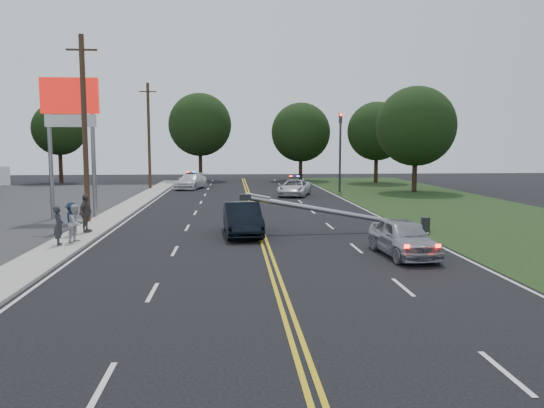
{
  "coord_description": "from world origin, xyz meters",
  "views": [
    {
      "loc": [
        -1.37,
        -17.14,
        4.25
      ],
      "look_at": [
        0.33,
        5.53,
        1.7
      ],
      "focal_mm": 35.0,
      "sensor_mm": 36.0,
      "label": 1
    }
  ],
  "objects": [
    {
      "name": "fallen_streetlight",
      "position": [
        4.19,
        8.0,
        0.92
      ],
      "size": [
        9.36,
        0.44,
        1.91
      ],
      "color": "#2D2D30",
      "rests_on": "ground"
    },
    {
      "name": "grass_verge",
      "position": [
        13.5,
        10.0,
        0.01
      ],
      "size": [
        12.0,
        80.0,
        0.01
      ],
      "primitive_type": "cube",
      "color": "black",
      "rests_on": "ground"
    },
    {
      "name": "bystander_b",
      "position": [
        -8.03,
        5.73,
        0.93
      ],
      "size": [
        0.82,
        0.93,
        1.61
      ],
      "primitive_type": "imported",
      "rotation": [
        0.0,
        0.0,
        1.27
      ],
      "color": "silver",
      "rests_on": "sidewalk"
    },
    {
      "name": "utility_pole_mid",
      "position": [
        -9.2,
        12.0,
        5.08
      ],
      "size": [
        1.6,
        0.28,
        10.0
      ],
      "color": "#382619",
      "rests_on": "ground"
    },
    {
      "name": "tree_8",
      "position": [
        14.72,
        41.27,
        5.74
      ],
      "size": [
        6.53,
        6.53,
        9.01
      ],
      "color": "black",
      "rests_on": "ground"
    },
    {
      "name": "sidewalk",
      "position": [
        -8.4,
        10.0,
        0.06
      ],
      "size": [
        1.8,
        70.0,
        0.12
      ],
      "primitive_type": "cube",
      "color": "#ADA89C",
      "rests_on": "ground"
    },
    {
      "name": "bystander_a",
      "position": [
        -8.53,
        5.05,
        0.93
      ],
      "size": [
        0.53,
        0.67,
        1.63
      ],
      "primitive_type": "imported",
      "rotation": [
        0.0,
        0.0,
        1.83
      ],
      "color": "#292B32",
      "rests_on": "sidewalk"
    },
    {
      "name": "utility_pole_far",
      "position": [
        -9.2,
        34.0,
        5.08
      ],
      "size": [
        1.6,
        0.28,
        10.0
      ],
      "color": "#382619",
      "rests_on": "ground"
    },
    {
      "name": "tree_6",
      "position": [
        -5.13,
        46.3,
        6.59
      ],
      "size": [
        7.39,
        7.39,
        10.29
      ],
      "color": "black",
      "rests_on": "ground"
    },
    {
      "name": "centerline_yellow",
      "position": [
        0.0,
        10.0,
        0.01
      ],
      "size": [
        0.36,
        80.0,
        0.0
      ],
      "primitive_type": "cube",
      "color": "gold",
      "rests_on": "ground"
    },
    {
      "name": "emergency_a",
      "position": [
        3.79,
        26.66,
        0.67
      ],
      "size": [
        3.52,
        5.29,
        1.35
      ],
      "primitive_type": "imported",
      "rotation": [
        0.0,
        0.0,
        -0.29
      ],
      "color": "silver",
      "rests_on": "ground"
    },
    {
      "name": "bystander_c",
      "position": [
        -8.68,
        7.34,
        0.89
      ],
      "size": [
        0.95,
        1.14,
        1.54
      ],
      "primitive_type": "imported",
      "rotation": [
        0.0,
        0.0,
        2.02
      ],
      "color": "#19243F",
      "rests_on": "sidewalk"
    },
    {
      "name": "pylon_sign",
      "position": [
        -10.5,
        14.0,
        6.0
      ],
      "size": [
        3.2,
        0.35,
        8.0
      ],
      "color": "gray",
      "rests_on": "ground"
    },
    {
      "name": "crashed_sedan",
      "position": [
        -0.91,
        7.61,
        0.77
      ],
      "size": [
        1.92,
        4.74,
        1.53
      ],
      "primitive_type": "imported",
      "rotation": [
        0.0,
        0.0,
        0.06
      ],
      "color": "black",
      "rests_on": "ground"
    },
    {
      "name": "tree_9",
      "position": [
        15.04,
        29.54,
        5.88
      ],
      "size": [
        7.11,
        7.11,
        9.45
      ],
      "color": "black",
      "rests_on": "ground"
    },
    {
      "name": "bystander_d",
      "position": [
        -8.3,
        8.28,
        1.03
      ],
      "size": [
        0.65,
        1.14,
        1.83
      ],
      "primitive_type": "imported",
      "rotation": [
        0.0,
        0.0,
        1.37
      ],
      "color": "#5A4D48",
      "rests_on": "sidewalk"
    },
    {
      "name": "emergency_b",
      "position": [
        -5.36,
        34.34,
        0.75
      ],
      "size": [
        3.38,
        5.51,
        1.49
      ],
      "primitive_type": "imported",
      "rotation": [
        0.0,
        0.0,
        -0.27
      ],
      "color": "white",
      "rests_on": "ground"
    },
    {
      "name": "ground",
      "position": [
        0.0,
        0.0,
        0.0
      ],
      "size": [
        120.0,
        120.0,
        0.0
      ],
      "primitive_type": "plane",
      "color": "black",
      "rests_on": "ground"
    },
    {
      "name": "traffic_signal",
      "position": [
        8.3,
        30.0,
        4.21
      ],
      "size": [
        0.28,
        0.41,
        7.05
      ],
      "color": "#2D2D30",
      "rests_on": "ground"
    },
    {
      "name": "tree_7",
      "position": [
        6.77,
        45.74,
        5.71
      ],
      "size": [
        7.0,
        7.0,
        9.21
      ],
      "color": "black",
      "rests_on": "ground"
    },
    {
      "name": "tree_5",
      "position": [
        -20.54,
        43.83,
        5.99
      ],
      "size": [
        5.86,
        5.86,
        8.94
      ],
      "color": "black",
      "rests_on": "ground"
    },
    {
      "name": "waiting_sedan",
      "position": [
        5.14,
        2.45,
        0.72
      ],
      "size": [
        1.99,
        4.32,
        1.43
      ],
      "primitive_type": "imported",
      "rotation": [
        0.0,
        0.0,
        0.07
      ],
      "color": "#999BA0",
      "rests_on": "ground"
    }
  ]
}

